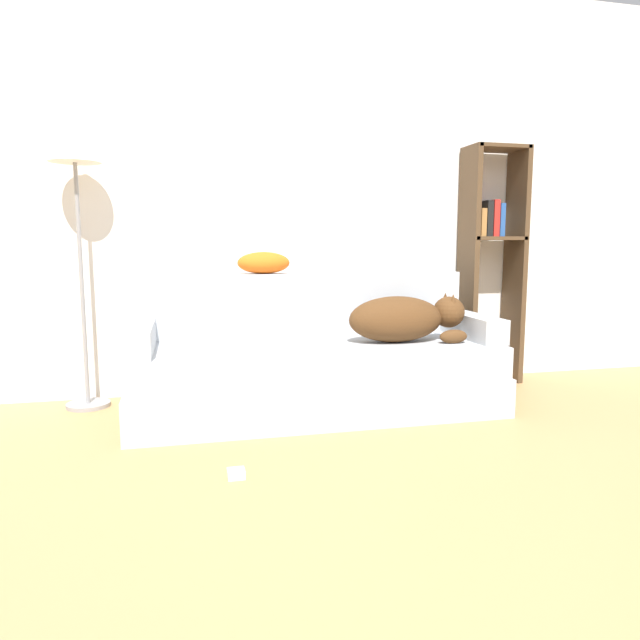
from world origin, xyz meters
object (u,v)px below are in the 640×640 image
Objects in this scene: dog at (405,318)px; throw_pillow at (264,263)px; couch at (316,378)px; laptop at (305,344)px; power_adapter at (236,474)px; bookshelf at (491,251)px; floor_lamp at (75,171)px.

throw_pillow reaches higher than dog.
dog is at bearing -6.34° from couch.
laptop reaches higher than couch.
couch is at bearing 21.27° from laptop.
dog reaches higher than laptop.
couch is 1.04m from power_adapter.
couch is 0.23m from laptop.
dog is 1.44m from power_adapter.
floor_lamp reaches higher than bookshelf.
throw_pillow is 0.20× the size of bookshelf.
laptop is at bearing -143.99° from couch.
bookshelf is (0.83, 0.49, 0.39)m from dog.
dog is 0.44× the size of bookshelf.
laptop is 0.62m from throw_pillow.
throw_pillow is (-0.17, 0.39, 0.45)m from laptop.
couch is 29.17× the size of power_adapter.
bookshelf reaches higher than power_adapter.
laptop is at bearing 59.85° from power_adapter.
couch is 0.63m from dog.
throw_pillow reaches higher than laptop.
laptop is at bearing 179.89° from dog.
bookshelf reaches higher than dog.
power_adapter is at bearing -145.64° from bookshelf.
power_adapter is (-0.29, -1.20, -0.84)m from throw_pillow.
couch is at bearing 173.66° from dog.
floor_lamp is at bearing -179.38° from bookshelf.
bookshelf is (1.35, 0.44, 0.73)m from couch.
laptop is at bearing -66.01° from throw_pillow.
dog is 9.89× the size of power_adapter.
floor_lamp is at bearing 176.22° from throw_pillow.
bookshelf is 0.99× the size of floor_lamp.
power_adapter is at bearing -122.34° from couch.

